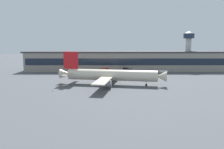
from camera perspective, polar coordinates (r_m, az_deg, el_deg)
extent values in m
plane|color=#4C4F54|center=(113.98, 5.64, -2.94)|extent=(600.00, 600.00, 0.00)
cube|color=gray|center=(172.75, 3.72, 3.46)|extent=(158.51, 19.45, 14.47)
cube|color=#38383D|center=(172.22, 3.74, 6.06)|extent=(161.68, 19.84, 1.20)
cube|color=#192333|center=(162.97, 3.94, 3.40)|extent=(155.34, 0.16, 5.21)
cylinder|color=beige|center=(114.48, 0.00, -0.16)|extent=(48.56, 14.10, 5.93)
cone|color=beige|center=(113.02, 13.05, -0.50)|extent=(6.22, 6.46, 5.63)
cone|color=beige|center=(121.68, -12.25, 0.16)|extent=(7.34, 6.37, 5.33)
cube|color=red|center=(119.68, -11.00, 3.78)|extent=(8.26, 1.91, 9.48)
cube|color=beige|center=(126.32, -9.65, 0.95)|extent=(4.19, 10.92, 0.30)
cube|color=beige|center=(114.24, -11.82, 0.08)|extent=(4.19, 10.92, 0.30)
cube|color=beige|center=(128.37, 0.18, 0.53)|extent=(9.63, 22.42, 0.50)
cube|color=beige|center=(101.58, -2.45, -1.64)|extent=(9.63, 22.42, 0.50)
cylinder|color=#99999E|center=(125.34, 0.38, -0.61)|extent=(5.37, 4.05, 3.26)
cylinder|color=#99999E|center=(104.88, -1.53, -2.44)|extent=(5.37, 4.05, 3.26)
cylinder|color=black|center=(113.67, 9.16, -2.76)|extent=(1.17, 0.68, 1.10)
cylinder|color=slate|center=(113.39, 9.17, -2.05)|extent=(0.24, 0.24, 2.32)
cylinder|color=black|center=(118.30, -0.93, -2.20)|extent=(1.17, 0.68, 1.10)
cylinder|color=slate|center=(118.04, -0.93, -1.52)|extent=(0.24, 0.24, 2.32)
cylinder|color=black|center=(113.16, -1.44, -2.70)|extent=(1.17, 0.68, 1.10)
cylinder|color=slate|center=(112.89, -1.44, -1.99)|extent=(0.24, 0.24, 2.32)
cylinder|color=#B7B7B2|center=(186.67, 19.68, 5.13)|extent=(4.51, 4.51, 25.92)
cylinder|color=#1E2D42|center=(186.47, 19.92, 9.72)|extent=(8.57, 8.57, 4.00)
cone|color=#A5A5A5|center=(186.58, 19.96, 10.64)|extent=(7.71, 7.71, 2.00)
cube|color=black|center=(156.07, 4.12, 1.06)|extent=(6.64, 7.17, 3.80)
cube|color=black|center=(157.37, 3.61, 1.41)|extent=(3.45, 3.47, 0.95)
cylinder|color=black|center=(157.32, 3.16, 0.43)|extent=(0.68, 0.73, 0.70)
cylinder|color=black|center=(158.92, 3.77, 0.51)|extent=(0.68, 0.73, 0.70)
cylinder|color=black|center=(153.74, 4.46, 0.23)|extent=(0.68, 0.73, 0.70)
cylinder|color=black|center=(155.38, 5.07, 0.31)|extent=(0.68, 0.73, 0.70)
cube|color=white|center=(163.80, 13.65, 0.81)|extent=(6.59, 2.74, 1.60)
cube|color=black|center=(164.38, 14.23, 0.93)|extent=(2.44, 2.09, 0.40)
cylinder|color=black|center=(165.53, 14.26, 0.59)|extent=(0.73, 0.38, 0.70)
cylinder|color=black|center=(163.87, 14.48, 0.50)|extent=(0.73, 0.38, 0.70)
cylinder|color=black|center=(163.98, 12.79, 0.57)|extent=(0.73, 0.38, 0.70)
cylinder|color=black|center=(162.31, 13.01, 0.48)|extent=(0.73, 0.38, 0.70)
cube|color=red|center=(152.94, -11.28, 0.32)|extent=(3.96, 2.78, 1.50)
cube|color=black|center=(152.49, -10.95, 0.42)|extent=(1.65, 2.08, 0.38)
cylinder|color=black|center=(153.34, -10.70, 0.08)|extent=(0.75, 0.45, 0.70)
cylinder|color=black|center=(151.72, -10.98, -0.02)|extent=(0.75, 0.45, 0.70)
cylinder|color=black|center=(154.38, -11.56, 0.11)|extent=(0.75, 0.45, 0.70)
cylinder|color=black|center=(152.77, -11.84, 0.01)|extent=(0.75, 0.45, 0.70)
cube|color=red|center=(151.92, 0.94, 0.57)|extent=(4.10, 5.65, 2.20)
cube|color=black|center=(153.14, 0.72, 0.80)|extent=(2.58, 2.48, 0.55)
cylinder|color=black|center=(153.31, 0.32, 0.23)|extent=(0.56, 0.76, 0.70)
cylinder|color=black|center=(154.12, 0.99, 0.27)|extent=(0.56, 0.76, 0.70)
cylinder|color=black|center=(150.03, 0.88, 0.04)|extent=(0.56, 0.76, 0.70)
cylinder|color=black|center=(150.86, 1.57, 0.09)|extent=(0.56, 0.76, 0.70)
cube|color=red|center=(158.33, -1.82, 1.08)|extent=(5.50, 6.25, 3.20)
cube|color=black|center=(159.53, -1.45, 1.37)|extent=(3.02, 3.00, 0.80)
cylinder|color=black|center=(160.84, -1.65, 0.62)|extent=(0.66, 0.74, 0.70)
cylinder|color=black|center=(159.53, -1.04, 0.56)|extent=(0.66, 0.74, 0.70)
cylinder|color=black|center=(157.60, -2.60, 0.45)|extent=(0.66, 0.74, 0.70)
cylinder|color=black|center=(156.26, -1.98, 0.38)|extent=(0.66, 0.74, 0.70)
cone|color=#F2590C|center=(103.77, -15.71, -4.22)|extent=(0.47, 0.47, 0.59)
cone|color=#F2590C|center=(110.64, -13.14, -3.31)|extent=(0.52, 0.52, 0.65)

